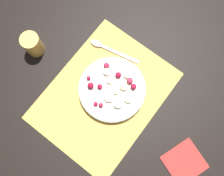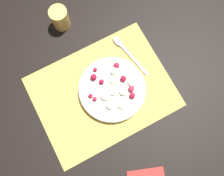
# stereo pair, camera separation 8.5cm
# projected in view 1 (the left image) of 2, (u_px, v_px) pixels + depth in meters

# --- Properties ---
(ground_plane) EXTENTS (3.00, 3.00, 0.00)m
(ground_plane) POSITION_uv_depth(u_px,v_px,m) (104.00, 95.00, 0.88)
(ground_plane) COLOR black
(placemat) EXTENTS (0.47, 0.36, 0.01)m
(placemat) POSITION_uv_depth(u_px,v_px,m) (104.00, 95.00, 0.87)
(placemat) COLOR #E0B251
(placemat) RESTS_ON ground_plane
(fruit_bowl) EXTENTS (0.23, 0.23, 0.04)m
(fruit_bowl) POSITION_uv_depth(u_px,v_px,m) (112.00, 89.00, 0.86)
(fruit_bowl) COLOR silver
(fruit_bowl) RESTS_ON placemat
(spoon) EXTENTS (0.06, 0.19, 0.01)m
(spoon) POSITION_uv_depth(u_px,v_px,m) (105.00, 47.00, 0.91)
(spoon) COLOR silver
(spoon) RESTS_ON placemat
(drinking_glass) EXTENTS (0.07, 0.07, 0.09)m
(drinking_glass) POSITION_uv_depth(u_px,v_px,m) (33.00, 44.00, 0.88)
(drinking_glass) COLOR #F4CC66
(drinking_glass) RESTS_ON ground_plane
(napkin) EXTENTS (0.15, 0.15, 0.01)m
(napkin) POSITION_uv_depth(u_px,v_px,m) (185.00, 162.00, 0.82)
(napkin) COLOR #A3332D
(napkin) RESTS_ON ground_plane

